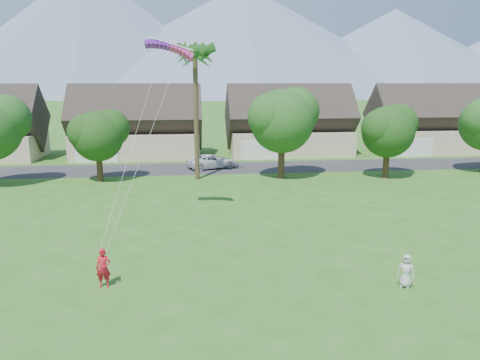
{
  "coord_description": "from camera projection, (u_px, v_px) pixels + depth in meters",
  "views": [
    {
      "loc": [
        -2.85,
        -15.23,
        9.24
      ],
      "look_at": [
        0.0,
        10.0,
        3.8
      ],
      "focal_mm": 35.0,
      "sensor_mm": 36.0,
      "label": 1
    }
  ],
  "objects": [
    {
      "name": "kite_flyer",
      "position": [
        103.0,
        268.0,
        21.13
      ],
      "size": [
        0.69,
        0.48,
        1.82
      ],
      "primitive_type": "imported",
      "rotation": [
        0.0,
        0.0,
        -0.06
      ],
      "color": "red",
      "rests_on": "ground"
    },
    {
      "name": "ground",
      "position": [
        271.0,
        339.0,
        17.05
      ],
      "size": [
        500.0,
        500.0,
        0.0
      ],
      "primitive_type": "plane",
      "color": "#2D6019",
      "rests_on": "ground"
    },
    {
      "name": "fan_palm",
      "position": [
        195.0,
        51.0,
        42.05
      ],
      "size": [
        3.0,
        3.0,
        13.8
      ],
      "color": "#4C3D26",
      "rests_on": "ground"
    },
    {
      "name": "street",
      "position": [
        215.0,
        168.0,
        50.08
      ],
      "size": [
        90.0,
        7.0,
        0.01
      ],
      "primitive_type": "cube",
      "color": "#2D2D30",
      "rests_on": "ground"
    },
    {
      "name": "watcher",
      "position": [
        406.0,
        271.0,
        21.17
      ],
      "size": [
        0.9,
        0.84,
        1.55
      ],
      "primitive_type": "imported",
      "rotation": [
        0.0,
        0.0,
        -0.62
      ],
      "color": "beige",
      "rests_on": "ground"
    },
    {
      "name": "tree_row",
      "position": [
        206.0,
        128.0,
        43.02
      ],
      "size": [
        62.27,
        6.67,
        8.45
      ],
      "color": "#47301C",
      "rests_on": "ground"
    },
    {
      "name": "mountain_ridge",
      "position": [
        209.0,
        44.0,
        264.73
      ],
      "size": [
        540.0,
        240.0,
        70.0
      ],
      "color": "slate",
      "rests_on": "ground"
    },
    {
      "name": "parafoil_kite",
      "position": [
        170.0,
        47.0,
        28.93
      ],
      "size": [
        3.01,
        1.02,
        0.5
      ],
      "rotation": [
        0.0,
        0.0,
        -0.01
      ],
      "color": "purple",
      "rests_on": "ground"
    },
    {
      "name": "houses_row",
      "position": [
        214.0,
        128.0,
        58.15
      ],
      "size": [
        72.75,
        8.19,
        8.86
      ],
      "color": "beige",
      "rests_on": "ground"
    },
    {
      "name": "parked_car",
      "position": [
        212.0,
        161.0,
        49.89
      ],
      "size": [
        5.85,
        4.16,
        1.48
      ],
      "primitive_type": "imported",
      "rotation": [
        0.0,
        0.0,
        1.93
      ],
      "color": "silver",
      "rests_on": "ground"
    }
  ]
}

